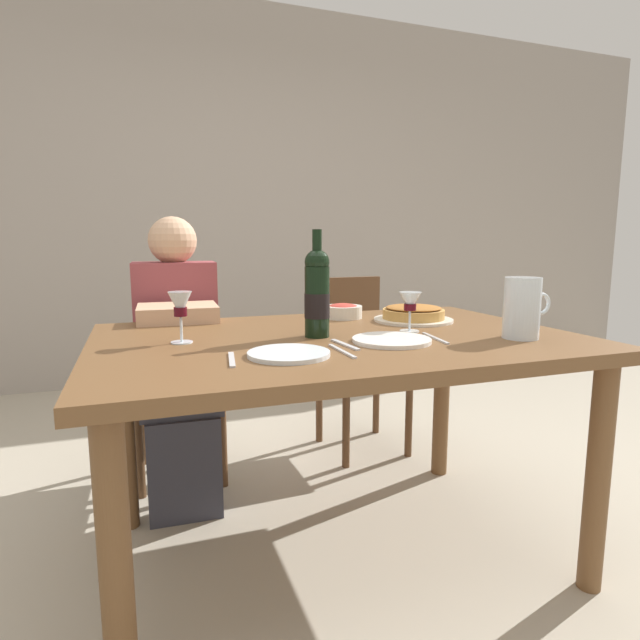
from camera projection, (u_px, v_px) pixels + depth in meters
ground_plane at (337, 553)px, 1.75m from camera, size 8.00×8.00×0.00m
back_wall at (217, 195)px, 3.88m from camera, size 8.00×0.10×2.80m
dining_table at (338, 363)px, 1.65m from camera, size 1.50×1.00×0.76m
wine_bottle at (317, 293)px, 1.59m from camera, size 0.08×0.08×0.33m
water_pitcher at (522, 312)px, 1.57m from camera, size 0.16×0.11×0.19m
baked_tart at (413, 314)px, 1.92m from camera, size 0.29×0.29×0.06m
salad_bowl at (343, 311)px, 1.99m from camera, size 0.15×0.15×0.06m
wine_glass_left_diner at (180, 307)px, 1.50m from camera, size 0.07×0.07×0.15m
wine_glass_right_diner at (410, 304)px, 1.68m from camera, size 0.07×0.07×0.13m
dinner_plate_left_setting at (289, 354)px, 1.34m from camera, size 0.22×0.22×0.01m
dinner_plate_right_setting at (392, 340)px, 1.52m from camera, size 0.24×0.24×0.01m
fork_left_setting at (232, 359)px, 1.29m from camera, size 0.04×0.16×0.00m
knife_left_setting at (342, 351)px, 1.39m from camera, size 0.01×0.18×0.00m
knife_right_setting at (435, 338)px, 1.57m from camera, size 0.03×0.18×0.00m
spoon_right_setting at (345, 345)px, 1.48m from camera, size 0.03×0.16×0.00m
chair_left at (177, 365)px, 2.35m from camera, size 0.42×0.42×0.87m
diner_left at (178, 349)px, 2.11m from camera, size 0.35×0.51×1.16m
chair_right at (356, 351)px, 2.64m from camera, size 0.42×0.42×0.87m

